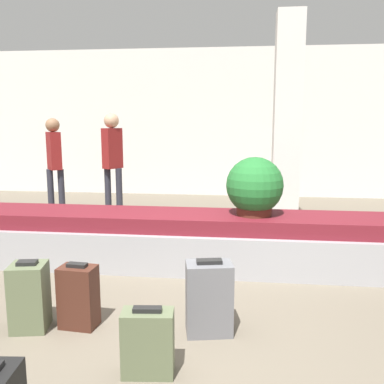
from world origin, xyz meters
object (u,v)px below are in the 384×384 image
Objects in this scene: suitcase_5 at (209,298)px; traveler_0 at (54,158)px; pillar at (287,125)px; suitcase_4 at (148,343)px; suitcase_2 at (78,296)px; traveler_1 at (112,155)px; suitcase_1 at (29,296)px; potted_plant_0 at (255,187)px.

traveler_0 reaches higher than suitcase_5.
pillar is at bearing -138.60° from traveler_0.
pillar reaches higher than suitcase_4.
suitcase_2 is 0.30× the size of traveler_1.
pillar is at bearing 64.56° from suitcase_2.
traveler_1 is (1.06, -0.04, 0.06)m from traveler_0.
pillar is 4.30m from suitcase_4.
suitcase_1 is at bearing 172.87° from suitcase_5.
suitcase_2 is 0.32× the size of traveler_0.
suitcase_1 reaches higher than suitcase_2.
pillar is 1.87× the size of traveler_0.
traveler_1 reaches higher than suitcase_4.
suitcase_5 is 0.34× the size of traveler_1.
suitcase_4 is 5.32m from traveler_0.
pillar is at bearing 73.75° from potted_plant_0.
pillar is 4.31m from suitcase_1.
suitcase_5 is 5.01m from traveler_0.
suitcase_4 is 0.27× the size of traveler_1.
traveler_1 is (-0.90, 3.91, 0.82)m from suitcase_2.
suitcase_5 is 0.36× the size of traveler_0.
traveler_0 reaches higher than potted_plant_0.
suitcase_1 is at bearing -137.32° from potted_plant_0.
suitcase_5 is at bearing -103.55° from potted_plant_0.
traveler_0 is at bearing 100.56° from suitcase_1.
traveler_0 reaches higher than suitcase_1.
pillar is 1.79× the size of traveler_1.
pillar reaches higher than suitcase_5.
suitcase_4 is 0.71m from suitcase_5.
pillar reaches higher than traveler_0.
potted_plant_0 is 0.37× the size of traveler_1.
potted_plant_0 is at bearing -103.08° from traveler_1.
suitcase_4 is at bearing -128.95° from traveler_1.
suitcase_4 is 4.85m from traveler_1.
suitcase_5 is at bearing -121.79° from traveler_1.
pillar is at bearing 63.79° from suitcase_5.
pillar is at bearing 44.66° from suitcase_1.
potted_plant_0 reaches higher than suitcase_2.
suitcase_2 is at bearing -135.69° from traveler_1.
traveler_1 is (-1.61, 4.50, 0.86)m from suitcase_4.
suitcase_2 is (-1.95, -3.30, -1.34)m from pillar.
suitcase_1 is 1.21× the size of suitcase_4.
pillar is 5.54× the size of suitcase_1.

